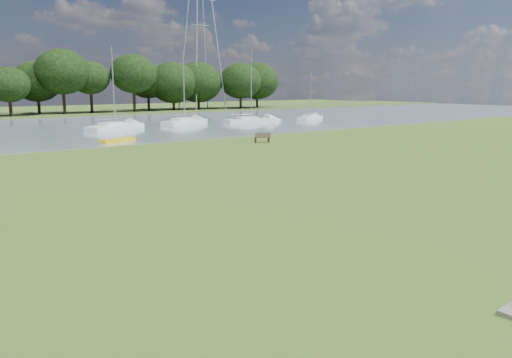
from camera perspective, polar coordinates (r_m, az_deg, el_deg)
ground at (r=21.87m, az=-1.61°, el=-2.38°), size 220.00×220.00×0.00m
river at (r=60.77m, az=-25.61°, el=4.98°), size 220.00×40.00×0.10m
riverbank_bench at (r=43.59m, az=0.74°, el=4.75°), size 1.47×0.82×0.87m
kayak at (r=45.11m, az=-15.49°, el=4.29°), size 3.47×1.91×0.34m
sailboat_0 at (r=57.90m, az=-15.84°, el=5.95°), size 7.40×4.70×8.98m
sailboat_2 at (r=72.32m, az=6.19°, el=7.08°), size 5.83×3.65×7.09m
sailboat_6 at (r=63.66m, az=-8.19°, el=6.65°), size 7.16×4.35×8.99m
sailboat_8 at (r=66.30m, az=-0.61°, el=6.87°), size 7.42×3.09×9.60m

